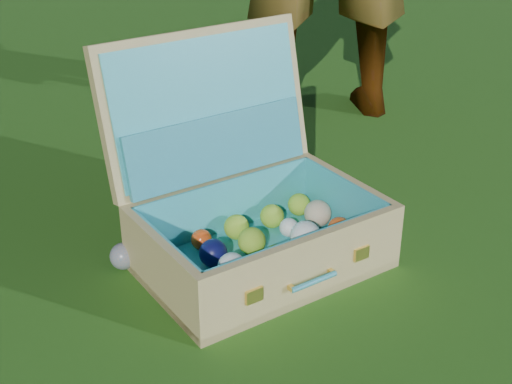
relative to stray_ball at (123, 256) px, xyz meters
The scene contains 3 objects.
ground 0.44m from the stray_ball, 18.20° to the left, with size 60.00×60.00×0.00m, color #215114.
stray_ball is the anchor object (origin of this frame).
suitcase 0.30m from the stray_ball, ahead, with size 0.67×0.63×0.50m.
Camera 1 is at (-0.38, -1.54, 0.90)m, focal length 50.00 mm.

